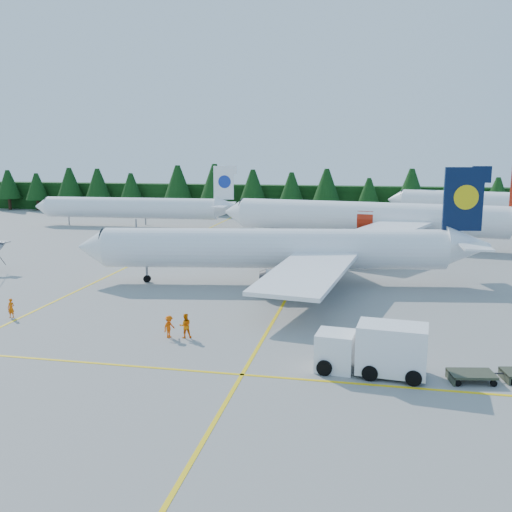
# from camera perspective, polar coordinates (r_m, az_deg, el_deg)

# --- Properties ---
(ground) EXTENTS (320.00, 320.00, 0.00)m
(ground) POSITION_cam_1_polar(r_m,az_deg,el_deg) (41.68, -7.70, -8.00)
(ground) COLOR gray
(ground) RESTS_ON ground
(taxi_stripe_a) EXTENTS (0.25, 120.00, 0.01)m
(taxi_stripe_a) POSITION_cam_1_polar(r_m,az_deg,el_deg) (64.76, -13.68, -1.53)
(taxi_stripe_a) COLOR yellow
(taxi_stripe_a) RESTS_ON ground
(taxi_stripe_b) EXTENTS (0.25, 120.00, 0.01)m
(taxi_stripe_b) POSITION_cam_1_polar(r_m,az_deg,el_deg) (59.22, 4.17, -2.37)
(taxi_stripe_b) COLOR yellow
(taxi_stripe_b) RESTS_ON ground
(taxi_stripe_cross) EXTENTS (80.00, 0.25, 0.01)m
(taxi_stripe_cross) POSITION_cam_1_polar(r_m,az_deg,el_deg) (36.41, -10.83, -10.88)
(taxi_stripe_cross) COLOR yellow
(taxi_stripe_cross) RESTS_ON ground
(treeline_hedge) EXTENTS (220.00, 4.00, 6.00)m
(treeline_hedge) POSITION_cam_1_polar(r_m,az_deg,el_deg) (120.45, 5.10, 5.61)
(treeline_hedge) COLOR black
(treeline_hedge) RESTS_ON ground
(airliner_navy) EXTENTS (39.73, 32.45, 11.61)m
(airliner_navy) POSITION_cam_1_polar(r_m,az_deg,el_deg) (56.80, 1.09, 0.69)
(airliner_navy) COLOR white
(airliner_navy) RESTS_ON ground
(airliner_red) EXTENTS (43.71, 35.72, 12.76)m
(airliner_red) POSITION_cam_1_polar(r_m,az_deg,el_deg) (81.85, 10.57, 3.77)
(airliner_red) COLOR white
(airliner_red) RESTS_ON ground
(airliner_far_left) EXTENTS (36.49, 4.94, 10.61)m
(airliner_far_left) POSITION_cam_1_polar(r_m,az_deg,el_deg) (103.15, -12.96, 4.76)
(airliner_far_left) COLOR white
(airliner_far_left) RESTS_ON ground
(airliner_far_right) EXTENTS (41.47, 13.37, 12.27)m
(airliner_far_right) POSITION_cam_1_polar(r_m,az_deg,el_deg) (111.85, 22.95, 4.89)
(airliner_far_right) COLOR white
(airliner_far_right) RESTS_ON ground
(service_truck) EXTENTS (6.66, 2.99, 3.12)m
(service_truck) POSITION_cam_1_polar(r_m,az_deg,el_deg) (35.07, 11.47, -9.06)
(service_truck) COLOR silver
(service_truck) RESTS_ON ground
(crew_a) EXTENTS (0.58, 0.39, 1.56)m
(crew_a) POSITION_cam_1_polar(r_m,az_deg,el_deg) (49.68, -23.30, -4.81)
(crew_a) COLOR #F15D05
(crew_a) RESTS_ON ground
(crew_b) EXTENTS (1.07, 0.98, 1.78)m
(crew_b) POSITION_cam_1_polar(r_m,az_deg,el_deg) (41.17, -7.08, -6.93)
(crew_b) COLOR orange
(crew_b) RESTS_ON ground
(crew_c) EXTENTS (0.66, 0.79, 1.62)m
(crew_c) POSITION_cam_1_polar(r_m,az_deg,el_deg) (41.37, -8.68, -7.00)
(crew_c) COLOR #F45505
(crew_c) RESTS_ON ground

